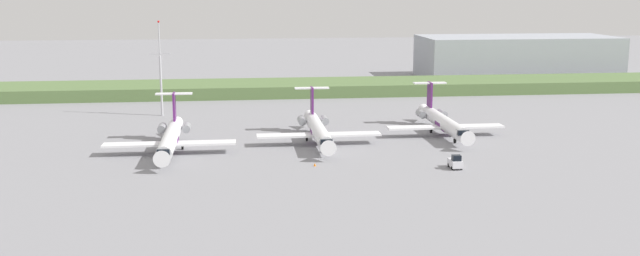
{
  "coord_description": "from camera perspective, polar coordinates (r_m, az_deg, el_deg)",
  "views": [
    {
      "loc": [
        -15.08,
        -122.36,
        28.83
      ],
      "look_at": [
        0.0,
        7.88,
        3.0
      ],
      "focal_mm": 40.77,
      "sensor_mm": 36.0,
      "label": 1
    }
  ],
  "objects": [
    {
      "name": "regional_jet_third",
      "position": [
        144.24,
        9.64,
        0.48
      ],
      "size": [
        22.81,
        31.0,
        9.0
      ],
      "color": "white",
      "rests_on": "ground"
    },
    {
      "name": "regional_jet_nearest",
      "position": [
        129.89,
        -11.67,
        -0.77
      ],
      "size": [
        22.81,
        31.0,
        9.0
      ],
      "color": "white",
      "rests_on": "ground"
    },
    {
      "name": "baggage_tug",
      "position": [
        118.18,
        10.58,
        -2.67
      ],
      "size": [
        1.72,
        3.2,
        2.3
      ],
      "color": "silver",
      "rests_on": "ground"
    },
    {
      "name": "safety_cone_front_marker",
      "position": [
        117.85,
        -0.41,
        -2.88
      ],
      "size": [
        0.44,
        0.44,
        0.55
      ],
      "primitive_type": "cone",
      "color": "orange",
      "rests_on": "ground"
    },
    {
      "name": "grass_berm",
      "position": [
        196.76,
        -2.15,
        3.17
      ],
      "size": [
        320.0,
        20.0,
        3.14
      ],
      "primitive_type": "cube",
      "color": "#597542",
      "rests_on": "ground"
    },
    {
      "name": "ground_plane",
      "position": [
        155.8,
        -0.94,
        0.48
      ],
      "size": [
        500.0,
        500.0,
        0.0
      ],
      "primitive_type": "plane",
      "color": "gray"
    },
    {
      "name": "regional_jet_second",
      "position": [
        134.69,
        -0.17,
        -0.11
      ],
      "size": [
        22.81,
        31.0,
        9.0
      ],
      "color": "white",
      "rests_on": "ground"
    },
    {
      "name": "antenna_mast",
      "position": [
        166.0,
        -12.39,
        3.97
      ],
      "size": [
        4.4,
        0.5,
        21.23
      ],
      "color": "#B2B2B7",
      "rests_on": "ground"
    },
    {
      "name": "distant_hangar",
      "position": [
        241.37,
        15.19,
        5.44
      ],
      "size": [
        61.2,
        25.8,
        12.89
      ],
      "primitive_type": "cube",
      "color": "#9EA3AD",
      "rests_on": "ground"
    }
  ]
}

